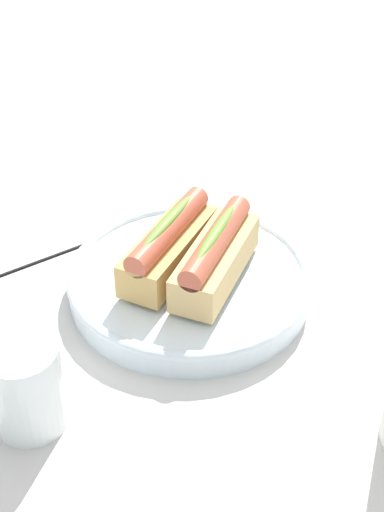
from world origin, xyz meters
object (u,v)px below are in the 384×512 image
object	(u,v)px
serving_bowl	(192,282)
chopstick_near	(82,244)
hotdog_front	(169,245)
water_glass	(27,391)
hotdog_back	(216,256)

from	to	relation	value
serving_bowl	chopstick_near	size ratio (longest dim) A/B	1.25
serving_bowl	hotdog_front	bearing A→B (deg)	-70.92
water_glass	hotdog_back	bearing A→B (deg)	176.13
hotdog_back	water_glass	world-z (taller)	hotdog_back
hotdog_back	water_glass	xyz separation A→B (m)	(0.24, -0.02, -0.02)
serving_bowl	water_glass	xyz separation A→B (m)	(0.24, 0.01, 0.02)
hotdog_front	water_glass	xyz separation A→B (m)	(0.23, 0.04, -0.02)
hotdog_front	serving_bowl	bearing A→B (deg)	109.08
hotdog_front	water_glass	bearing A→B (deg)	8.90
hotdog_back	water_glass	bearing A→B (deg)	-3.87
hotdog_back	serving_bowl	bearing A→B (deg)	-70.92
hotdog_front	chopstick_near	bearing A→B (deg)	-85.43
water_glass	chopstick_near	bearing A→B (deg)	-141.20
water_glass	chopstick_near	size ratio (longest dim) A/B	0.41
serving_bowl	chopstick_near	xyz separation A→B (m)	(0.02, -0.16, -0.02)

